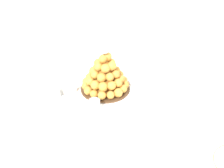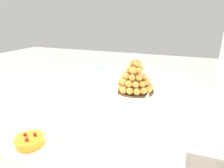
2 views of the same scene
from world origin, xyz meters
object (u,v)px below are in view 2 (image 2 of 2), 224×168
at_px(dessert_cup_centre, 94,97).
at_px(croquembouche, 135,78).
at_px(dessert_cup_left, 119,76).
at_px(fruit_tart_plate, 30,143).
at_px(serving_tray, 123,91).
at_px(wine_glass, 141,76).
at_px(dessert_cup_mid_left, 107,86).
at_px(creme_brulee_ramekin, 128,80).
at_px(macaron_goblet, 102,90).

bearing_deg(dessert_cup_centre, croquembouche, 144.58).
relative_size(dessert_cup_left, fruit_tart_plate, 0.25).
distance_m(serving_tray, dessert_cup_centre, 0.24).
relative_size(fruit_tart_plate, wine_glass, 1.41).
bearing_deg(dessert_cup_left, wine_glass, 49.49).
bearing_deg(dessert_cup_mid_left, creme_brulee_ramekin, 156.17).
height_order(dessert_cup_mid_left, macaron_goblet, macaron_goblet).
xyz_separation_m(creme_brulee_ramekin, macaron_goblet, (0.62, 0.07, 0.15)).
height_order(serving_tray, macaron_goblet, macaron_goblet).
bearing_deg(dessert_cup_left, dessert_cup_centre, 0.09).
bearing_deg(fruit_tart_plate, macaron_goblet, 138.86).
bearing_deg(fruit_tart_plate, dessert_cup_mid_left, 175.92).
relative_size(dessert_cup_mid_left, wine_glass, 0.34).
height_order(serving_tray, croquembouche, croquembouche).
distance_m(fruit_tart_plate, wine_glass, 0.75).
bearing_deg(wine_glass, serving_tray, -70.77).
xyz_separation_m(dessert_cup_mid_left, dessert_cup_centre, (0.21, 0.00, -0.00)).
xyz_separation_m(croquembouche, creme_brulee_ramekin, (-0.16, -0.09, -0.08)).
xyz_separation_m(dessert_cup_left, fruit_tart_plate, (0.88, -0.05, -0.02)).
height_order(croquembouche, macaron_goblet, macaron_goblet).
bearing_deg(croquembouche, dessert_cup_mid_left, -79.03).
height_order(serving_tray, wine_glass, wine_glass).
distance_m(dessert_cup_centre, wine_glass, 0.34).
bearing_deg(wine_glass, creme_brulee_ramekin, -140.88).
height_order(dessert_cup_mid_left, creme_brulee_ramekin, dessert_cup_mid_left).
relative_size(croquembouche, fruit_tart_plate, 1.17).
bearing_deg(fruit_tart_plate, croquembouche, 162.19).
distance_m(serving_tray, dessert_cup_left, 0.24).
bearing_deg(croquembouche, dessert_cup_left, -137.40).
relative_size(dessert_cup_mid_left, fruit_tart_plate, 0.24).
distance_m(dessert_cup_centre, creme_brulee_ramekin, 0.41).
distance_m(croquembouche, dessert_cup_left, 0.26).
height_order(serving_tray, dessert_cup_centre, dessert_cup_centre).
height_order(dessert_cup_centre, creme_brulee_ramekin, dessert_cup_centre).
bearing_deg(wine_glass, croquembouche, -79.10).
relative_size(macaron_goblet, wine_glass, 1.85).
xyz_separation_m(serving_tray, creme_brulee_ramekin, (-0.19, -0.02, 0.01)).
xyz_separation_m(serving_tray, wine_glass, (-0.04, 0.11, 0.10)).
distance_m(serving_tray, dessert_cup_mid_left, 0.11).
bearing_deg(dessert_cup_centre, macaron_goblet, 34.72).
bearing_deg(wine_glass, dessert_cup_left, -130.51).
bearing_deg(wine_glass, macaron_goblet, -7.38).
bearing_deg(creme_brulee_ramekin, dessert_cup_centre, -11.85).
xyz_separation_m(croquembouche, dessert_cup_centre, (0.24, -0.17, -0.07)).
bearing_deg(fruit_tart_plate, serving_tray, 166.81).
relative_size(creme_brulee_ramekin, macaron_goblet, 0.34).
height_order(macaron_goblet, fruit_tart_plate, macaron_goblet).
height_order(dessert_cup_left, fruit_tart_plate, dessert_cup_left).
bearing_deg(macaron_goblet, wine_glass, 172.62).
relative_size(serving_tray, croquembouche, 2.30).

